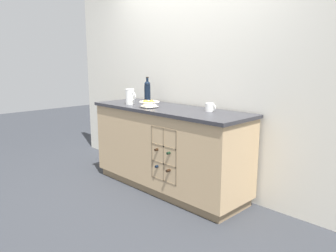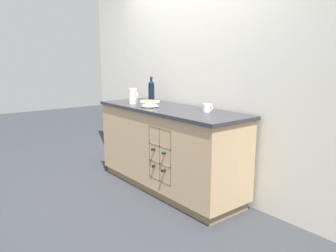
% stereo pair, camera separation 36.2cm
% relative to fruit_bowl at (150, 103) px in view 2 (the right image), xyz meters
% --- Properties ---
extents(ground_plane, '(14.00, 14.00, 0.00)m').
position_rel_fruit_bowl_xyz_m(ground_plane, '(0.17, 0.12, -0.98)').
color(ground_plane, '#2D3035').
extents(back_wall, '(4.40, 0.06, 2.55)m').
position_rel_fruit_bowl_xyz_m(back_wall, '(0.17, 0.49, 0.30)').
color(back_wall, silver).
rests_on(back_wall, ground_plane).
extents(kitchen_island, '(1.95, 0.66, 0.93)m').
position_rel_fruit_bowl_xyz_m(kitchen_island, '(0.17, 0.12, -0.50)').
color(kitchen_island, '#8B7354').
rests_on(kitchen_island, ground_plane).
extents(fruit_bowl, '(0.22, 0.22, 0.08)m').
position_rel_fruit_bowl_xyz_m(fruit_bowl, '(0.00, 0.00, 0.00)').
color(fruit_bowl, silver).
rests_on(fruit_bowl, kitchen_island).
extents(white_pitcher, '(0.16, 0.11, 0.18)m').
position_rel_fruit_bowl_xyz_m(white_pitcher, '(-0.34, -0.00, 0.05)').
color(white_pitcher, white).
rests_on(white_pitcher, kitchen_island).
extents(ceramic_mug, '(0.12, 0.09, 0.08)m').
position_rel_fruit_bowl_xyz_m(ceramic_mug, '(0.66, 0.24, -0.00)').
color(ceramic_mug, white).
rests_on(ceramic_mug, kitchen_island).
extents(standing_wine_bottle, '(0.08, 0.08, 0.31)m').
position_rel_fruit_bowl_xyz_m(standing_wine_bottle, '(-0.33, 0.26, 0.10)').
color(standing_wine_bottle, black).
rests_on(standing_wine_bottle, kitchen_island).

